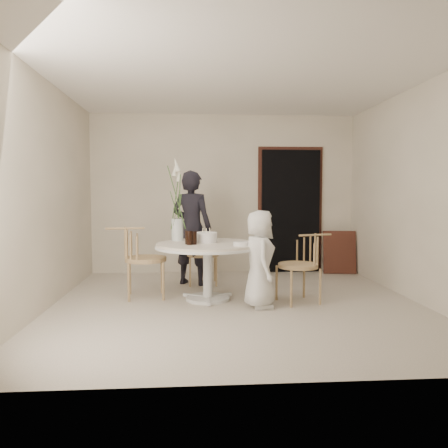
{
  "coord_description": "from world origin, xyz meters",
  "views": [
    {
      "loc": [
        -0.54,
        -5.25,
        1.36
      ],
      "look_at": [
        -0.14,
        0.3,
        0.97
      ],
      "focal_mm": 35.0,
      "sensor_mm": 36.0,
      "label": 1
    }
  ],
  "objects": [
    {
      "name": "cola_tumbler_b",
      "position": [
        -0.53,
        0.12,
        0.81
      ],
      "size": [
        0.08,
        0.08,
        0.16
      ],
      "primitive_type": "cylinder",
      "rotation": [
        0.0,
        0.0,
        -0.11
      ],
      "color": "black",
      "rests_on": "table"
    },
    {
      "name": "chair_far",
      "position": [
        -0.39,
        1.36,
        0.54
      ],
      "size": [
        0.48,
        0.51,
        0.83
      ],
      "rotation": [
        0.0,
        0.0,
        0.0
      ],
      "color": "tan",
      "rests_on": "ground"
    },
    {
      "name": "table",
      "position": [
        -0.35,
        0.25,
        0.62
      ],
      "size": [
        1.33,
        1.33,
        0.73
      ],
      "color": "silver",
      "rests_on": "ground"
    },
    {
      "name": "cola_tumbler_d",
      "position": [
        -0.59,
        0.14,
        0.81
      ],
      "size": [
        0.08,
        0.08,
        0.17
      ],
      "primitive_type": "cylinder",
      "rotation": [
        0.0,
        0.0,
        0.0
      ],
      "color": "black",
      "rests_on": "table"
    },
    {
      "name": "boy",
      "position": [
        0.25,
        -0.16,
        0.58
      ],
      "size": [
        0.39,
        0.58,
        1.16
      ],
      "primitive_type": "imported",
      "rotation": [
        0.0,
        0.0,
        1.6
      ],
      "color": "silver",
      "rests_on": "ground"
    },
    {
      "name": "flower_vase",
      "position": [
        -0.74,
        0.57,
        1.12
      ],
      "size": [
        0.16,
        0.16,
        1.1
      ],
      "rotation": [
        0.0,
        0.0,
        0.02
      ],
      "color": "silver",
      "rests_on": "table"
    },
    {
      "name": "plate_stack",
      "position": [
        0.04,
        -0.04,
        0.75
      ],
      "size": [
        0.25,
        0.25,
        0.05
      ],
      "primitive_type": "cylinder",
      "rotation": [
        0.0,
        0.0,
        0.38
      ],
      "color": "white",
      "rests_on": "table"
    },
    {
      "name": "picture_frame",
      "position": [
        1.95,
        1.95,
        0.36
      ],
      "size": [
        0.56,
        0.23,
        0.72
      ],
      "primitive_type": "cube",
      "rotation": [
        -0.17,
        0.0,
        -0.14
      ],
      "color": "#52221C",
      "rests_on": "ground"
    },
    {
      "name": "doorway",
      "position": [
        1.15,
        2.19,
        1.05
      ],
      "size": [
        1.0,
        0.1,
        2.1
      ],
      "primitive_type": "cube",
      "color": "black",
      "rests_on": "ground"
    },
    {
      "name": "door_trim",
      "position": [
        1.15,
        2.23,
        1.11
      ],
      "size": [
        1.12,
        0.03,
        2.22
      ],
      "primitive_type": "cube",
      "color": "#52221C",
      "rests_on": "ground"
    },
    {
      "name": "chair_right",
      "position": [
        0.88,
        0.07,
        0.56
      ],
      "size": [
        0.58,
        0.56,
        0.86
      ],
      "rotation": [
        0.0,
        0.0,
        -1.31
      ],
      "color": "tan",
      "rests_on": "ground"
    },
    {
      "name": "birthday_cake",
      "position": [
        -0.37,
        0.32,
        0.8
      ],
      "size": [
        0.27,
        0.27,
        0.18
      ],
      "rotation": [
        0.0,
        0.0,
        0.3
      ],
      "color": "white",
      "rests_on": "table"
    },
    {
      "name": "chair_left",
      "position": [
        -1.28,
        0.44,
        0.6
      ],
      "size": [
        0.59,
        0.56,
        0.93
      ],
      "rotation": [
        0.0,
        0.0,
        1.68
      ],
      "color": "tan",
      "rests_on": "ground"
    },
    {
      "name": "cola_tumbler_a",
      "position": [
        -0.58,
        0.09,
        0.82
      ],
      "size": [
        0.09,
        0.09,
        0.17
      ],
      "primitive_type": "cylinder",
      "rotation": [
        0.0,
        0.0,
        0.07
      ],
      "color": "black",
      "rests_on": "table"
    },
    {
      "name": "cola_tumbler_c",
      "position": [
        -0.58,
        0.11,
        0.8
      ],
      "size": [
        0.08,
        0.08,
        0.14
      ],
      "primitive_type": "cylinder",
      "rotation": [
        0.0,
        0.0,
        0.17
      ],
      "color": "black",
      "rests_on": "table"
    },
    {
      "name": "ground",
      "position": [
        0.0,
        0.0,
        0.0
      ],
      "size": [
        4.5,
        4.5,
        0.0
      ],
      "primitive_type": "plane",
      "color": "beige",
      "rests_on": "ground"
    },
    {
      "name": "room_shell",
      "position": [
        0.0,
        0.0,
        1.62
      ],
      "size": [
        4.5,
        4.5,
        4.5
      ],
      "color": "white",
      "rests_on": "ground"
    },
    {
      "name": "girl",
      "position": [
        -0.55,
        1.24,
        0.85
      ],
      "size": [
        0.73,
        0.62,
        1.69
      ],
      "primitive_type": "imported",
      "rotation": [
        0.0,
        0.0,
        2.72
      ],
      "color": "black",
      "rests_on": "ground"
    }
  ]
}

